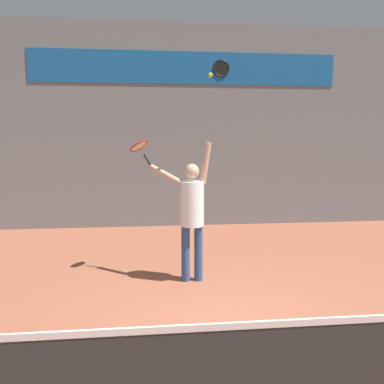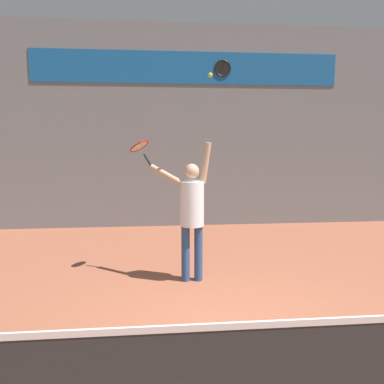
{
  "view_description": "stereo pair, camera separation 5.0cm",
  "coord_description": "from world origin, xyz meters",
  "px_view_note": "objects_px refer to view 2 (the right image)",
  "views": [
    {
      "loc": [
        -0.84,
        -3.38,
        2.18
      ],
      "look_at": [
        -0.26,
        2.21,
        1.4
      ],
      "focal_mm": 35.0,
      "sensor_mm": 36.0,
      "label": 1
    },
    {
      "loc": [
        -0.79,
        -3.38,
        2.18
      ],
      "look_at": [
        -0.26,
        2.21,
        1.4
      ],
      "focal_mm": 35.0,
      "sensor_mm": 36.0,
      "label": 2
    }
  ],
  "objects_px": {
    "tennis_player": "(192,209)",
    "tennis_racket": "(140,147)",
    "scoreboard_clock": "(223,68)",
    "tennis_ball": "(210,75)"
  },
  "relations": [
    {
      "from": "tennis_player",
      "to": "tennis_racket",
      "type": "distance_m",
      "value": 1.3
    },
    {
      "from": "scoreboard_clock",
      "to": "tennis_ball",
      "type": "bearing_deg",
      "value": -102.61
    },
    {
      "from": "tennis_ball",
      "to": "scoreboard_clock",
      "type": "bearing_deg",
      "value": 77.39
    },
    {
      "from": "tennis_racket",
      "to": "tennis_ball",
      "type": "relative_size",
      "value": 6.42
    },
    {
      "from": "tennis_player",
      "to": "tennis_ball",
      "type": "height_order",
      "value": "tennis_ball"
    },
    {
      "from": "tennis_player",
      "to": "tennis_racket",
      "type": "xyz_separation_m",
      "value": [
        -0.78,
        0.46,
        0.93
      ]
    },
    {
      "from": "tennis_racket",
      "to": "tennis_ball",
      "type": "distance_m",
      "value": 1.58
    },
    {
      "from": "scoreboard_clock",
      "to": "tennis_ball",
      "type": "distance_m",
      "value": 4.04
    },
    {
      "from": "tennis_player",
      "to": "tennis_ball",
      "type": "bearing_deg",
      "value": -16.31
    },
    {
      "from": "tennis_player",
      "to": "tennis_racket",
      "type": "bearing_deg",
      "value": 149.37
    }
  ]
}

